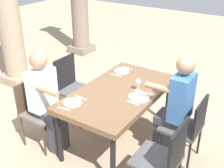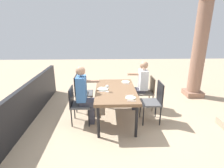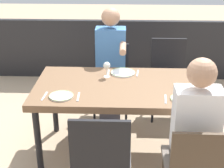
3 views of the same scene
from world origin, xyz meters
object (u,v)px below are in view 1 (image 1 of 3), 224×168
chair_west_south (165,157)px  plate_1 (139,97)px  dining_table (119,95)px  plate_2 (122,71)px  chair_west_north (37,108)px  chair_mid_south (188,125)px  stone_column_centre (7,10)px  wine_glass_1 (138,82)px  chair_mid_north (72,85)px  plate_0 (73,102)px  diner_man_white (175,105)px  diner_woman_green (47,99)px

chair_west_south → plate_1: chair_west_south is taller
dining_table → plate_2: (0.51, 0.27, 0.08)m
chair_west_north → chair_mid_south: 1.87m
chair_mid_south → plate_1: 0.65m
chair_west_north → stone_column_centre: stone_column_centre is taller
chair_mid_south → wine_glass_1: size_ratio=5.40×
chair_mid_south → chair_mid_north: bearing=90.0°
chair_mid_north → plate_1: chair_mid_north is taller
dining_table → plate_0: bearing=152.5°
chair_west_north → chair_mid_south: bearing=-68.4°
chair_mid_north → plate_0: (-0.67, -0.59, 0.22)m
chair_west_north → wine_glass_1: (0.71, -1.06, 0.36)m
dining_table → chair_mid_south: (0.12, -0.87, -0.19)m
plate_1 → wine_glass_1: 0.22m
chair_mid_south → plate_2: size_ratio=3.97×
plate_0 → chair_west_north: bearing=92.1°
diner_man_white → wine_glass_1: size_ratio=8.43×
plate_1 → chair_west_south: bearing=-132.9°
chair_mid_south → diner_woman_green: 1.71m
chair_mid_south → wine_glass_1: wine_glass_1 is taller
plate_2 → plate_1: bearing=-133.5°
diner_woman_green → diner_man_white: size_ratio=0.97×
plate_0 → diner_man_white: bearing=-55.9°
dining_table → chair_west_south: size_ratio=1.74×
stone_column_centre → plate_0: (-1.05, -2.28, -0.59)m
chair_mid_north → plate_0: size_ratio=4.29×
chair_west_north → plate_0: (0.02, -0.58, 0.25)m
chair_west_south → chair_west_north: bearing=90.0°
dining_table → plate_1: plate_1 is taller
chair_west_north → chair_mid_north: chair_mid_north is taller
diner_woman_green → chair_west_north: bearing=89.1°
chair_west_north → wine_glass_1: size_ratio=5.47×
plate_0 → plate_1: size_ratio=0.88×
chair_west_south → stone_column_centre: 3.70m
chair_mid_south → plate_2: (0.39, 1.14, 0.27)m
chair_west_south → diner_woman_green: 1.57m
plate_0 → plate_2: size_ratio=1.03×
chair_mid_north → plate_0: bearing=-138.6°
chair_mid_south → plate_0: (-0.67, 1.16, 0.27)m
dining_table → chair_west_north: (-0.57, 0.87, -0.17)m
dining_table → plate_1: (-0.03, -0.29, 0.08)m
dining_table → plate_1: bearing=-95.6°
chair_mid_north → plate_2: chair_mid_north is taller
dining_table → wine_glass_1: (0.13, -0.19, 0.19)m
plate_0 → wine_glass_1: (0.68, -0.48, 0.11)m
dining_table → chair_west_north: chair_west_north is taller
stone_column_centre → plate_2: stone_column_centre is taller
diner_man_white → plate_0: size_ratio=6.03×
chair_mid_north → stone_column_centre: 1.91m
chair_mid_south → chair_west_north: bearing=111.6°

